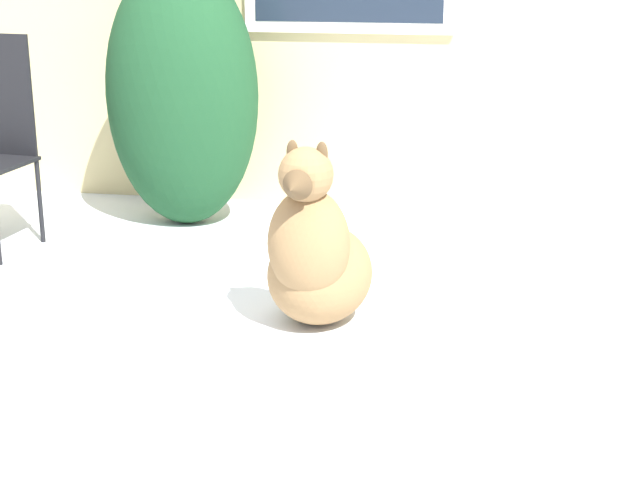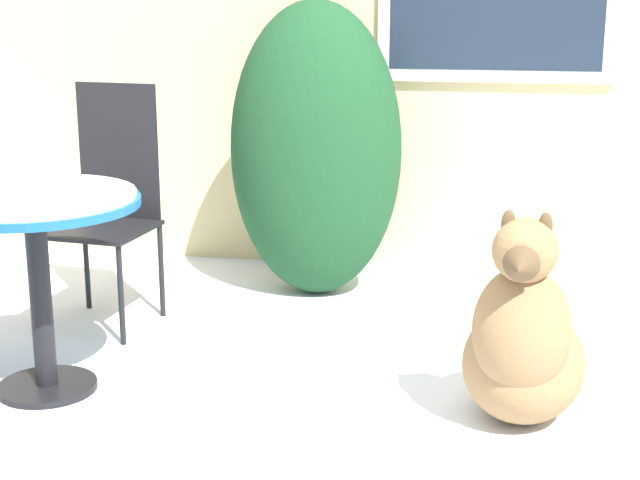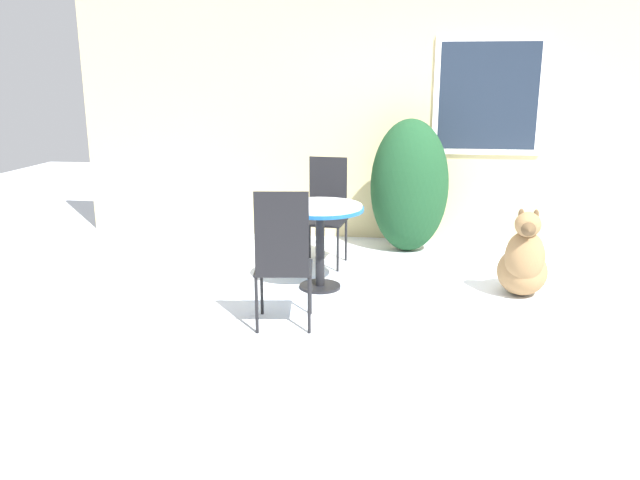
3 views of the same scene
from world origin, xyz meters
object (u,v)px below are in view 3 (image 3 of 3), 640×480
(patio_table, at_px, (320,220))
(patio_chair_far_side, at_px, (283,257))
(patio_chair_near_table, at_px, (325,209))
(dog, at_px, (523,264))

(patio_table, height_order, patio_chair_far_side, patio_chair_far_side)
(patio_table, relative_size, patio_chair_far_side, 0.72)
(patio_table, bearing_deg, patio_chair_near_table, 93.63)
(patio_chair_near_table, height_order, patio_chair_far_side, same)
(patio_chair_far_side, bearing_deg, patio_chair_near_table, -100.21)
(patio_chair_far_side, bearing_deg, dog, -159.98)
(patio_chair_far_side, relative_size, dog, 1.35)
(patio_chair_near_table, xyz_separation_m, dog, (1.77, -0.78, -0.26))
(patio_table, distance_m, patio_chair_far_side, 0.95)
(patio_table, height_order, patio_chair_near_table, patio_chair_near_table)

